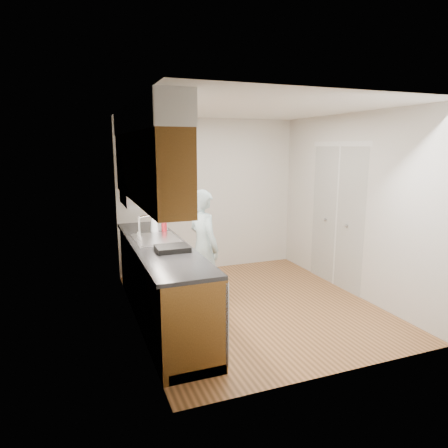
% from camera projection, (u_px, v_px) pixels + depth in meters
% --- Properties ---
extents(floor, '(3.50, 3.50, 0.00)m').
position_uv_depth(floor, '(252.00, 305.00, 5.25)').
color(floor, '#A26B3D').
rests_on(floor, ground).
extents(ceiling, '(3.50, 3.50, 0.00)m').
position_uv_depth(ceiling, '(255.00, 108.00, 4.77)').
color(ceiling, white).
rests_on(ceiling, wall_left).
extents(wall_left, '(0.02, 3.50, 2.50)m').
position_uv_depth(wall_left, '(133.00, 219.00, 4.49)').
color(wall_left, silver).
rests_on(wall_left, floor).
extents(wall_right, '(0.02, 3.50, 2.50)m').
position_uv_depth(wall_right, '(352.00, 205.00, 5.54)').
color(wall_right, silver).
rests_on(wall_right, floor).
extents(wall_back, '(3.00, 0.02, 2.50)m').
position_uv_depth(wall_back, '(209.00, 195.00, 6.62)').
color(wall_back, silver).
rests_on(wall_back, floor).
extents(counter, '(0.64, 2.80, 1.30)m').
position_uv_depth(counter, '(161.00, 280.00, 4.74)').
color(counter, brown).
rests_on(counter, floor).
extents(upper_cabinets, '(0.47, 2.80, 1.21)m').
position_uv_depth(upper_cabinets, '(145.00, 156.00, 4.45)').
color(upper_cabinets, brown).
rests_on(upper_cabinets, wall_left).
extents(closet_door, '(0.02, 1.22, 2.05)m').
position_uv_depth(closet_door, '(337.00, 217.00, 5.85)').
color(closet_door, silver).
rests_on(closet_door, wall_right).
extents(floor_mat, '(0.72, 0.94, 0.02)m').
position_uv_depth(floor_mat, '(204.00, 302.00, 5.31)').
color(floor_mat, slate).
rests_on(floor_mat, floor).
extents(person, '(0.54, 0.68, 1.70)m').
position_uv_depth(person, '(204.00, 240.00, 5.15)').
color(person, '#9FBCC1').
rests_on(person, floor_mat).
extents(soap_bottle_a, '(0.13, 0.13, 0.27)m').
position_uv_depth(soap_bottle_a, '(154.00, 223.00, 5.16)').
color(soap_bottle_a, silver).
rests_on(soap_bottle_a, counter).
extents(soap_bottle_b, '(0.13, 0.13, 0.21)m').
position_uv_depth(soap_bottle_b, '(163.00, 223.00, 5.35)').
color(soap_bottle_b, silver).
rests_on(soap_bottle_b, counter).
extents(soda_can, '(0.07, 0.07, 0.13)m').
position_uv_depth(soda_can, '(164.00, 228.00, 5.22)').
color(soda_can, red).
rests_on(soda_can, counter).
extents(steel_can, '(0.09, 0.09, 0.13)m').
position_uv_depth(steel_can, '(159.00, 225.00, 5.38)').
color(steel_can, '#A5A5AA').
rests_on(steel_can, counter).
extents(dish_rack, '(0.36, 0.30, 0.06)m').
position_uv_depth(dish_rack, '(172.00, 248.00, 4.30)').
color(dish_rack, black).
rests_on(dish_rack, counter).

